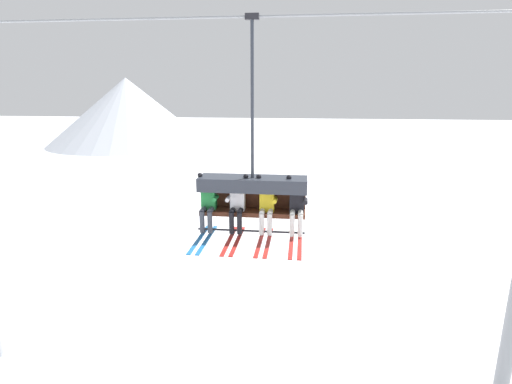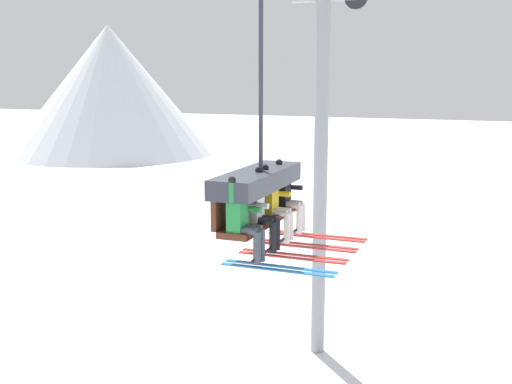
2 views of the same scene
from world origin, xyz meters
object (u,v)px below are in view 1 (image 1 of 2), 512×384
at_px(skier_green, 208,203).
at_px(skier_white, 237,204).
at_px(skier_black, 297,206).
at_px(chairlift_chair, 253,188).
at_px(skier_yellow, 266,205).

height_order(skier_green, skier_white, same).
xyz_separation_m(skier_green, skier_black, (1.98, 0.00, 0.00)).
height_order(chairlift_chair, skier_green, chairlift_chair).
xyz_separation_m(chairlift_chair, skier_green, (-0.99, -0.21, -0.32)).
xyz_separation_m(chairlift_chair, skier_black, (0.99, -0.21, -0.32)).
distance_m(chairlift_chair, skier_green, 1.07).
relative_size(skier_white, skier_yellow, 1.00).
distance_m(skier_green, skier_yellow, 1.32).
relative_size(chairlift_chair, skier_white, 2.66).
bearing_deg(skier_green, skier_white, 0.00).
distance_m(skier_green, skier_black, 1.98).
distance_m(chairlift_chair, skier_black, 1.06).
bearing_deg(chairlift_chair, skier_black, -12.19).
bearing_deg(skier_black, skier_yellow, 180.00).
relative_size(skier_yellow, skier_black, 1.00).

